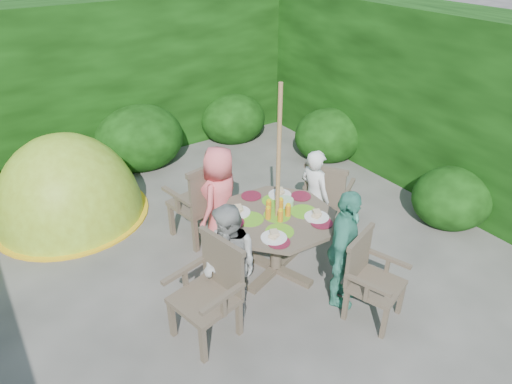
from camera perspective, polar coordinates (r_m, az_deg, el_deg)
ground at (r=5.12m, az=-5.94°, el=-11.94°), size 60.00×60.00×0.00m
hedge_enclosure at (r=5.48m, az=-13.47°, el=6.06°), size 9.00×9.00×2.50m
patio_table at (r=4.95m, az=2.64°, el=-4.06°), size 1.65×1.65×0.91m
parasol_pole at (r=4.70m, az=2.75°, el=0.58°), size 0.06×0.06×2.20m
garden_chair_right at (r=5.82m, az=8.85°, el=-0.34°), size 0.70×0.72×0.92m
garden_chair_left at (r=4.34m, az=-5.67°, el=-12.00°), size 0.63×0.68×0.97m
garden_chair_back at (r=5.55m, az=-6.80°, el=-0.98°), size 0.72×0.66×1.05m
garden_chair_front at (r=4.66m, az=14.03°, el=-10.28°), size 0.65×0.61×0.88m
child_right at (r=5.54m, az=7.28°, el=-0.54°), size 0.32×0.46×1.21m
child_left at (r=4.44m, az=-3.29°, el=-8.94°), size 0.59×0.69×1.24m
child_back at (r=5.34m, az=-4.48°, el=-0.95°), size 0.77×0.69×1.32m
child_front at (r=4.62m, az=10.90°, el=-7.14°), size 0.81×0.71×1.32m
dome_tent at (r=6.72m, az=-21.87°, el=-2.75°), size 2.03×2.03×2.32m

